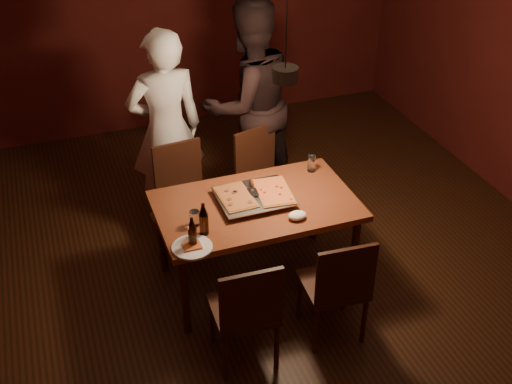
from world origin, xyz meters
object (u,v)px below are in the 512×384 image
object	(u,v)px
chair_far_right	(262,169)
beer_bottle_b	(204,219)
pizza_tray	(254,198)
plate_slice	(192,247)
chair_near_left	(247,306)
pendant_lamp	(285,73)
dining_table	(256,211)
chair_far_left	(183,185)
chair_near_right	(338,281)
beer_bottle_a	(192,232)
diner_dark	(249,104)
diner_white	(166,130)

from	to	relation	value
chair_far_right	beer_bottle_b	world-z (taller)	beer_bottle_b
chair_far_right	pizza_tray	distance (m)	0.85
plate_slice	chair_near_left	bearing A→B (deg)	-61.78
beer_bottle_b	pendant_lamp	size ratio (longest dim) A/B	0.23
dining_table	chair_far_left	bearing A→B (deg)	116.77
chair_near_right	beer_bottle_a	xyz separation A→B (m)	(-0.90, 0.45, 0.33)
pendant_lamp	pizza_tray	bearing A→B (deg)	171.47
chair_near_left	diner_dark	size ratio (longest dim) A/B	0.25
beer_bottle_b	pendant_lamp	xyz separation A→B (m)	(0.68, 0.24, 0.89)
pizza_tray	chair_near_left	bearing A→B (deg)	-115.31
pizza_tray	plate_slice	bearing A→B (deg)	-148.26
dining_table	chair_far_left	world-z (taller)	chair_far_left
chair_near_left	diner_white	xyz separation A→B (m)	(-0.06, 1.92, 0.36)
chair_near_left	beer_bottle_b	world-z (taller)	beer_bottle_b
chair_near_left	pendant_lamp	size ratio (longest dim) A/B	0.44
chair_far_right	chair_near_right	xyz separation A→B (m)	(-0.02, -1.57, 0.00)
chair_near_right	pendant_lamp	world-z (taller)	pendant_lamp
beer_bottle_a	diner_white	bearing A→B (deg)	83.64
chair_far_right	chair_near_left	xyz separation A→B (m)	(-0.69, -1.59, 0.00)
beer_bottle_a	chair_far_left	bearing A→B (deg)	79.88
chair_near_left	chair_near_right	size ratio (longest dim) A/B	1.00
chair_near_left	diner_white	distance (m)	1.96
diner_white	chair_far_right	bearing A→B (deg)	153.60
chair_far_left	pendant_lamp	xyz separation A→B (m)	(0.60, -0.76, 1.22)
chair_far_left	pizza_tray	bearing A→B (deg)	112.40
dining_table	diner_white	bearing A→B (deg)	110.60
chair_near_right	diner_white	bearing A→B (deg)	114.96
chair_far_right	chair_near_right	bearing A→B (deg)	73.63
dining_table	chair_near_left	bearing A→B (deg)	-113.79
chair_near_left	beer_bottle_b	bearing A→B (deg)	103.35
chair_near_left	beer_bottle_b	xyz separation A→B (m)	(-0.11, 0.58, 0.34)
chair_far_left	beer_bottle_b	size ratio (longest dim) A/B	1.96
beer_bottle_a	diner_dark	xyz separation A→B (m)	(0.96, 1.58, 0.10)
diner_white	chair_far_left	bearing A→B (deg)	93.08
chair_far_right	pendant_lamp	world-z (taller)	pendant_lamp
dining_table	beer_bottle_a	xyz separation A→B (m)	(-0.58, -0.35, 0.19)
dining_table	diner_white	xyz separation A→B (m)	(-0.42, 1.11, 0.22)
chair_near_left	chair_far_right	bearing A→B (deg)	68.82
beer_bottle_b	plate_slice	world-z (taller)	beer_bottle_b
beer_bottle_a	chair_far_right	bearing A→B (deg)	50.88
chair_near_left	plate_slice	world-z (taller)	chair_near_left
chair_far_left	chair_far_right	world-z (taller)	same
chair_near_right	dining_table	bearing A→B (deg)	115.61
chair_near_right	plate_slice	size ratio (longest dim) A/B	1.74
chair_far_right	chair_near_left	distance (m)	1.73
chair_near_left	diner_white	size ratio (longest dim) A/B	0.27
beer_bottle_b	plate_slice	distance (m)	0.22
beer_bottle_b	dining_table	bearing A→B (deg)	26.45
plate_slice	pendant_lamp	distance (m)	1.34
pendant_lamp	chair_far_left	bearing A→B (deg)	128.21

